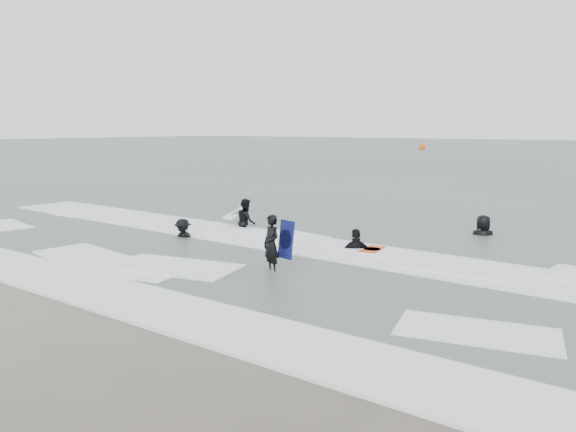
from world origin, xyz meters
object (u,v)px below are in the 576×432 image
Objects in this scene: surfer_wading at (246,229)px; buoy at (422,147)px; surfer_centre at (271,273)px; surfer_breaker at (183,239)px; surfer_right_near at (356,252)px; surfer_right_far at (483,236)px.

surfer_wading is 1.00× the size of buoy.
surfer_centre is 0.91× the size of buoy.
surfer_breaker is 0.92× the size of buoy.
surfer_breaker is (-5.01, 1.59, 0.00)m from surfer_centre.
surfer_centre is at bearing 40.44° from surfer_right_near.
surfer_right_near reaches higher than surfer_wading.
surfer_breaker is at bearing 5.93° from surfer_right_far.
surfer_centre is 0.80× the size of surfer_right_far.
buoy is (-29.27, 74.55, 0.42)m from surfer_centre.
surfer_wading is at bearing -51.19° from surfer_right_near.
surfer_right_near reaches higher than surfer_breaker.
surfer_right_far is 73.81m from buoy.
surfer_wading reaches higher than surfer_centre.
surfer_right_far is (2.18, 4.59, 0.00)m from surfer_right_near.
surfer_right_near is at bearing -148.49° from surfer_wading.
surfer_right_near is (0.46, 3.40, 0.00)m from surfer_centre.
surfer_right_far is at bearing 25.99° from surfer_breaker.
surfer_breaker is at bearing 122.11° from surfer_wading.
surfer_wading is 74.51m from buoy.
surfer_right_near is at bearing 30.59° from surfer_right_far.
surfer_wading is 0.88× the size of surfer_right_far.
surfer_breaker is 5.77m from surfer_right_near.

